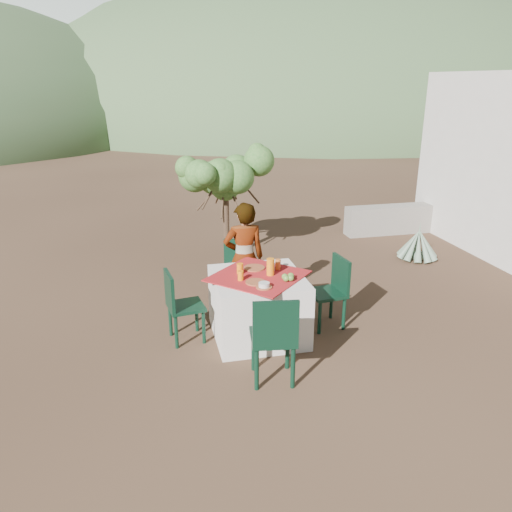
{
  "coord_description": "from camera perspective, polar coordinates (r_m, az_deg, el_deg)",
  "views": [
    {
      "loc": [
        -1.5,
        -5.22,
        2.86
      ],
      "look_at": [
        -0.22,
        0.3,
        0.85
      ],
      "focal_mm": 35.0,
      "sensor_mm": 36.0,
      "label": 1
    }
  ],
  "objects": [
    {
      "name": "napkin_holder",
      "position": [
        5.8,
        1.82,
        -1.28
      ],
      "size": [
        0.07,
        0.05,
        0.09
      ],
      "primitive_type": "cube",
      "rotation": [
        0.0,
        0.0,
        -0.17
      ],
      "color": "silver",
      "rests_on": "table"
    },
    {
      "name": "white_bowl",
      "position": [
        5.33,
        0.93,
        -3.29
      ],
      "size": [
        0.12,
        0.12,
        0.04
      ],
      "primitive_type": "cylinder",
      "color": "silver",
      "rests_on": "bowl_plate"
    },
    {
      "name": "hill_far_center",
      "position": [
        57.35,
        -16.11,
        15.88
      ],
      "size": [
        60.0,
        60.0,
        24.0
      ],
      "primitive_type": "ellipsoid",
      "color": "slate",
      "rests_on": "ground"
    },
    {
      "name": "chair_right",
      "position": [
        6.1,
        8.71,
        -3.69
      ],
      "size": [
        0.45,
        0.45,
        0.87
      ],
      "rotation": [
        0.0,
        0.0,
        4.83
      ],
      "color": "black",
      "rests_on": "ground"
    },
    {
      "name": "fruit_cluster",
      "position": [
        5.53,
        3.69,
        -2.44
      ],
      "size": [
        0.14,
        0.13,
        0.07
      ],
      "color": "#5C8731",
      "rests_on": "table"
    },
    {
      "name": "plate_near",
      "position": [
        5.46,
        -0.07,
        -3.0
      ],
      "size": [
        0.22,
        0.22,
        0.01
      ],
      "primitive_type": "cylinder",
      "color": "brown",
      "rests_on": "table"
    },
    {
      "name": "jar_right",
      "position": [
        5.88,
        2.53,
        -0.88
      ],
      "size": [
        0.07,
        0.07,
        0.11
      ],
      "primitive_type": "cylinder",
      "color": "#D36325",
      "rests_on": "table"
    },
    {
      "name": "glass_near",
      "position": [
        5.52,
        -1.77,
        -2.25
      ],
      "size": [
        0.07,
        0.07,
        0.11
      ],
      "primitive_type": "cylinder",
      "color": "orange",
      "rests_on": "table"
    },
    {
      "name": "person",
      "position": [
        6.33,
        -1.37,
        -0.23
      ],
      "size": [
        0.53,
        0.35,
        1.45
      ],
      "primitive_type": "imported",
      "rotation": [
        0.0,
        0.0,
        3.15
      ],
      "color": "#8C6651",
      "rests_on": "ground"
    },
    {
      "name": "hill_far_right",
      "position": [
        59.18,
        17.61,
        15.83
      ],
      "size": [
        36.0,
        36.0,
        14.0
      ],
      "primitive_type": "ellipsoid",
      "color": "slate",
      "rests_on": "ground"
    },
    {
      "name": "juice_pitcher",
      "position": [
        5.65,
        1.66,
        -1.25
      ],
      "size": [
        0.09,
        0.09,
        0.2
      ],
      "primitive_type": "cylinder",
      "color": "orange",
      "rests_on": "table"
    },
    {
      "name": "table",
      "position": [
        5.82,
        0.24,
        -5.73
      ],
      "size": [
        1.3,
        1.3,
        0.76
      ],
      "color": "silver",
      "rests_on": "ground"
    },
    {
      "name": "shrub_tree",
      "position": [
        8.26,
        -3.24,
        8.59
      ],
      "size": [
        1.4,
        1.38,
        1.65
      ],
      "color": "#483524",
      "rests_on": "ground"
    },
    {
      "name": "plate_far",
      "position": [
        5.87,
        -0.21,
        -1.36
      ],
      "size": [
        0.25,
        0.25,
        0.01
      ],
      "primitive_type": "cylinder",
      "color": "brown",
      "rests_on": "table"
    },
    {
      "name": "bowl_plate",
      "position": [
        5.34,
        0.93,
        -3.57
      ],
      "size": [
        0.18,
        0.18,
        0.01
      ],
      "primitive_type": "cylinder",
      "color": "brown",
      "rests_on": "table"
    },
    {
      "name": "glass_far",
      "position": [
        5.71,
        -1.84,
        -1.44
      ],
      "size": [
        0.07,
        0.07,
        0.12
      ],
      "primitive_type": "cylinder",
      "color": "orange",
      "rests_on": "table"
    },
    {
      "name": "jar_left",
      "position": [
        5.83,
        2.51,
        -1.1
      ],
      "size": [
        0.06,
        0.06,
        0.1
      ],
      "primitive_type": "cylinder",
      "color": "#D36325",
      "rests_on": "table"
    },
    {
      "name": "chair_near",
      "position": [
        4.87,
        2.07,
        -9.13
      ],
      "size": [
        0.49,
        0.49,
        0.95
      ],
      "rotation": [
        0.0,
        0.0,
        3.01
      ],
      "color": "black",
      "rests_on": "ground"
    },
    {
      "name": "hill_near_right",
      "position": [
        43.47,
        5.32,
        15.61
      ],
      "size": [
        48.0,
        48.0,
        20.0
      ],
      "primitive_type": "ellipsoid",
      "color": "#3C5932",
      "rests_on": "ground"
    },
    {
      "name": "stone_wall",
      "position": [
        10.34,
        17.06,
        4.14
      ],
      "size": [
        2.6,
        0.35,
        0.55
      ],
      "primitive_type": "cube",
      "color": "gray",
      "rests_on": "ground"
    },
    {
      "name": "chair_left",
      "position": [
        5.74,
        -8.74,
        -5.36
      ],
      "size": [
        0.44,
        0.44,
        0.85
      ],
      "rotation": [
        0.0,
        0.0,
        1.71
      ],
      "color": "black",
      "rests_on": "ground"
    },
    {
      "name": "agave",
      "position": [
        8.8,
        18.03,
        1.21
      ],
      "size": [
        0.68,
        0.68,
        0.72
      ],
      "rotation": [
        0.0,
        0.0,
        -0.17
      ],
      "color": "slate",
      "rests_on": "ground"
    },
    {
      "name": "chair_far",
      "position": [
        6.74,
        -2.22,
        -1.36
      ],
      "size": [
        0.5,
        0.5,
        0.83
      ],
      "rotation": [
        0.0,
        0.0,
        -0.38
      ],
      "color": "black",
      "rests_on": "ground"
    },
    {
      "name": "ground",
      "position": [
        6.14,
        2.68,
        -8.3
      ],
      "size": [
        160.0,
        160.0,
        0.0
      ],
      "primitive_type": "plane",
      "color": "#342117",
      "rests_on": "ground"
    }
  ]
}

